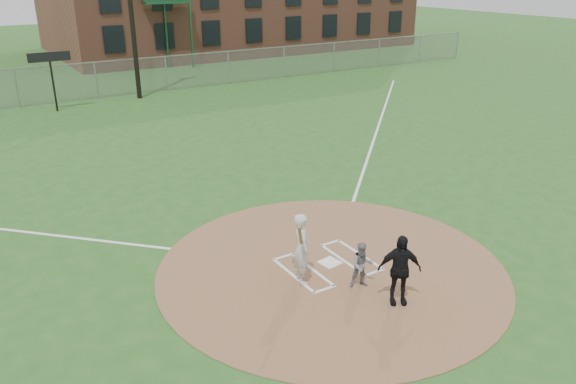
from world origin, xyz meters
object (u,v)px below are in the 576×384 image
umpire (399,270)px  batter_at_plate (302,248)px  catcher (362,265)px  home_plate (330,263)px

umpire → batter_at_plate: bearing=155.1°
catcher → umpire: umpire is taller
batter_at_plate → catcher: bearing=-40.4°
home_plate → batter_at_plate: size_ratio=0.26×
home_plate → catcher: catcher is taller
home_plate → umpire: bearing=-83.7°
home_plate → batter_at_plate: bearing=-162.3°
umpire → batter_at_plate: batter_at_plate is taller
home_plate → umpire: (0.24, -2.15, 0.78)m
umpire → batter_at_plate: size_ratio=0.90×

